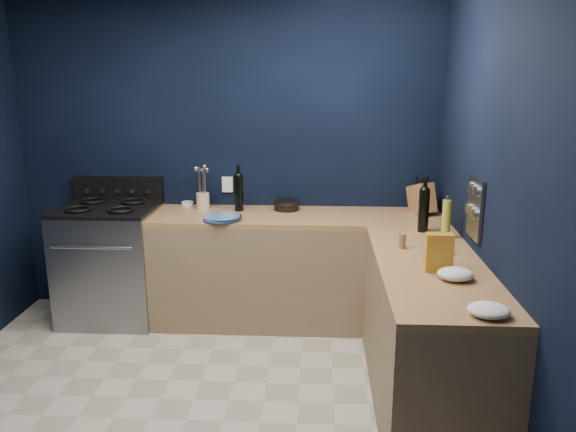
# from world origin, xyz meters

# --- Properties ---
(floor) EXTENTS (3.50, 3.50, 0.02)m
(floor) POSITION_xyz_m (0.00, 0.00, -0.01)
(floor) COLOR #B1AB9B
(floor) RESTS_ON ground
(wall_back) EXTENTS (3.50, 0.02, 2.60)m
(wall_back) POSITION_xyz_m (0.00, 1.76, 1.30)
(wall_back) COLOR black
(wall_back) RESTS_ON ground
(wall_right) EXTENTS (0.02, 3.50, 2.60)m
(wall_right) POSITION_xyz_m (1.76, 0.00, 1.30)
(wall_right) COLOR black
(wall_right) RESTS_ON ground
(cab_back) EXTENTS (2.30, 0.63, 0.86)m
(cab_back) POSITION_xyz_m (0.60, 1.44, 0.43)
(cab_back) COLOR #84694B
(cab_back) RESTS_ON floor
(top_back) EXTENTS (2.30, 0.63, 0.04)m
(top_back) POSITION_xyz_m (0.60, 1.44, 0.88)
(top_back) COLOR brown
(top_back) RESTS_ON cab_back
(cab_right) EXTENTS (0.63, 1.67, 0.86)m
(cab_right) POSITION_xyz_m (1.44, 0.29, 0.43)
(cab_right) COLOR #84694B
(cab_right) RESTS_ON floor
(top_right) EXTENTS (0.63, 1.67, 0.04)m
(top_right) POSITION_xyz_m (1.44, 0.29, 0.88)
(top_right) COLOR brown
(top_right) RESTS_ON cab_right
(gas_range) EXTENTS (0.76, 0.66, 0.92)m
(gas_range) POSITION_xyz_m (-0.93, 1.42, 0.46)
(gas_range) COLOR gray
(gas_range) RESTS_ON floor
(oven_door) EXTENTS (0.59, 0.02, 0.42)m
(oven_door) POSITION_xyz_m (-0.93, 1.10, 0.45)
(oven_door) COLOR black
(oven_door) RESTS_ON gas_range
(cooktop) EXTENTS (0.76, 0.66, 0.03)m
(cooktop) POSITION_xyz_m (-0.93, 1.42, 0.94)
(cooktop) COLOR black
(cooktop) RESTS_ON gas_range
(backguard) EXTENTS (0.76, 0.06, 0.20)m
(backguard) POSITION_xyz_m (-0.93, 1.72, 1.04)
(backguard) COLOR black
(backguard) RESTS_ON gas_range
(spice_panel) EXTENTS (0.02, 0.28, 0.38)m
(spice_panel) POSITION_xyz_m (1.74, 0.55, 1.18)
(spice_panel) COLOR gray
(spice_panel) RESTS_ON wall_right
(wall_outlet) EXTENTS (0.09, 0.02, 0.13)m
(wall_outlet) POSITION_xyz_m (0.00, 1.74, 1.08)
(wall_outlet) COLOR white
(wall_outlet) RESTS_ON wall_back
(plate_stack) EXTENTS (0.33, 0.33, 0.04)m
(plate_stack) POSITION_xyz_m (0.03, 1.23, 0.92)
(plate_stack) COLOR teal
(plate_stack) RESTS_ON top_back
(ramekin) EXTENTS (0.13, 0.13, 0.04)m
(ramekin) POSITION_xyz_m (-0.34, 1.69, 0.92)
(ramekin) COLOR white
(ramekin) RESTS_ON top_back
(utensil_crock) EXTENTS (0.12, 0.12, 0.13)m
(utensil_crock) POSITION_xyz_m (-0.18, 1.60, 0.97)
(utensil_crock) COLOR beige
(utensil_crock) RESTS_ON top_back
(wine_bottle_back) EXTENTS (0.09, 0.09, 0.29)m
(wine_bottle_back) POSITION_xyz_m (0.12, 1.55, 1.05)
(wine_bottle_back) COLOR black
(wine_bottle_back) RESTS_ON top_back
(lemon_basket) EXTENTS (0.22, 0.22, 0.08)m
(lemon_basket) POSITION_xyz_m (0.51, 1.60, 0.94)
(lemon_basket) COLOR black
(lemon_basket) RESTS_ON top_back
(knife_block) EXTENTS (0.23, 0.30, 0.29)m
(knife_block) POSITION_xyz_m (1.59, 1.54, 1.02)
(knife_block) COLOR brown
(knife_block) RESTS_ON top_back
(wine_bottle_right) EXTENTS (0.09, 0.09, 0.30)m
(wine_bottle_right) POSITION_xyz_m (1.51, 1.00, 1.05)
(wine_bottle_right) COLOR black
(wine_bottle_right) RESTS_ON top_right
(oil_bottle) EXTENTS (0.06, 0.06, 0.26)m
(oil_bottle) POSITION_xyz_m (1.64, 0.86, 1.03)
(oil_bottle) COLOR #A5AD35
(oil_bottle) RESTS_ON top_right
(spice_jar_near) EXTENTS (0.06, 0.06, 0.10)m
(spice_jar_near) POSITION_xyz_m (1.31, 0.60, 0.95)
(spice_jar_near) COLOR olive
(spice_jar_near) RESTS_ON top_right
(spice_jar_far) EXTENTS (0.06, 0.06, 0.10)m
(spice_jar_far) POSITION_xyz_m (1.57, 0.51, 0.95)
(spice_jar_far) COLOR olive
(spice_jar_far) RESTS_ON top_right
(crouton_bag) EXTENTS (0.15, 0.07, 0.22)m
(crouton_bag) POSITION_xyz_m (1.45, 0.17, 1.01)
(crouton_bag) COLOR #A43727
(crouton_bag) RESTS_ON top_right
(towel_front) EXTENTS (0.25, 0.23, 0.07)m
(towel_front) POSITION_xyz_m (1.51, 0.03, 0.93)
(towel_front) COLOR white
(towel_front) RESTS_ON top_right
(towel_end) EXTENTS (0.24, 0.22, 0.06)m
(towel_end) POSITION_xyz_m (1.56, -0.44, 0.93)
(towel_end) COLOR white
(towel_end) RESTS_ON top_right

